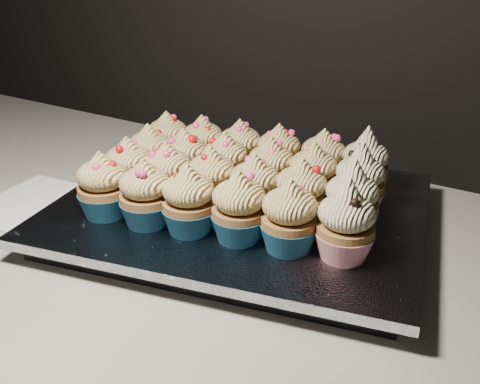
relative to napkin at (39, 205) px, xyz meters
The scene contains 28 objects.
worktop 0.11m from the napkin, 42.29° to the left, with size 2.44×0.64×0.04m, color beige.
napkin is the anchor object (origin of this frame).
baking_tray 0.29m from the napkin, 19.82° to the left, with size 0.43×0.33×0.02m, color black.
foil_lining 0.29m from the napkin, 19.82° to the left, with size 0.46×0.36×0.01m, color silver.
cupcake_0 0.17m from the napkin, ahead, with size 0.06×0.06×0.08m.
cupcake_1 0.22m from the napkin, ahead, with size 0.06×0.06×0.08m.
cupcake_2 0.27m from the napkin, ahead, with size 0.06×0.06×0.08m.
cupcake_3 0.33m from the napkin, ahead, with size 0.06×0.06×0.08m.
cupcake_4 0.39m from the napkin, ahead, with size 0.06×0.06×0.08m.
cupcake_5 0.44m from the napkin, ahead, with size 0.06×0.06×0.10m.
cupcake_6 0.16m from the napkin, 16.65° to the left, with size 0.06×0.06×0.08m.
cupcake_7 0.21m from the napkin, 15.31° to the left, with size 0.06×0.06×0.08m.
cupcake_8 0.27m from the napkin, 14.98° to the left, with size 0.06×0.06×0.08m.
cupcake_9 0.33m from the napkin, 13.41° to the left, with size 0.06×0.06×0.08m.
cupcake_10 0.38m from the napkin, 13.96° to the left, with size 0.06×0.06×0.08m.
cupcake_11 0.44m from the napkin, 13.05° to the left, with size 0.06×0.06×0.10m.
cupcake_12 0.18m from the napkin, 36.79° to the left, with size 0.06×0.06×0.08m.
cupcake_13 0.22m from the napkin, 30.58° to the left, with size 0.06×0.06×0.08m.
cupcake_14 0.28m from the napkin, 27.41° to the left, with size 0.06×0.06×0.08m.
cupcake_15 0.33m from the napkin, 24.53° to the left, with size 0.06×0.06×0.08m.
cupcake_16 0.39m from the napkin, 22.66° to the left, with size 0.06×0.06×0.08m.
cupcake_17 0.45m from the napkin, 20.75° to the left, with size 0.06×0.06×0.10m.
cupcake_18 0.21m from the napkin, 54.10° to the left, with size 0.06×0.06×0.08m.
cupcake_19 0.25m from the napkin, 44.88° to the left, with size 0.06×0.06×0.08m.
cupcake_20 0.30m from the napkin, 38.48° to the left, with size 0.06×0.06×0.08m.
cupcake_21 0.35m from the napkin, 33.94° to the left, with size 0.06×0.06×0.08m.
cupcake_22 0.40m from the napkin, 30.50° to the left, with size 0.06×0.06×0.08m.
cupcake_23 0.46m from the napkin, 28.13° to the left, with size 0.06×0.06×0.10m.
Camera 1 is at (0.52, 1.20, 1.24)m, focal length 40.00 mm.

